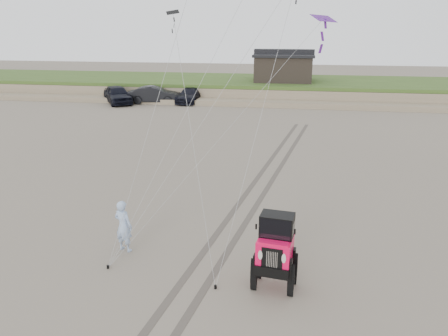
{
  "coord_description": "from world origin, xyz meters",
  "views": [
    {
      "loc": [
        3.61,
        -11.7,
        7.47
      ],
      "look_at": [
        1.15,
        3.0,
        2.6
      ],
      "focal_mm": 35.0,
      "sensor_mm": 36.0,
      "label": 1
    }
  ],
  "objects_px": {
    "truck_a": "(117,95)",
    "truck_b": "(155,95)",
    "cabin": "(284,67)",
    "jeep": "(275,260)",
    "truck_c": "(190,95)",
    "man": "(123,226)"
  },
  "relations": [
    {
      "from": "truck_a",
      "to": "cabin",
      "type": "bearing_deg",
      "value": -11.01
    },
    {
      "from": "jeep",
      "to": "cabin",
      "type": "bearing_deg",
      "value": 99.23
    },
    {
      "from": "cabin",
      "to": "man",
      "type": "relative_size",
      "value": 3.44
    },
    {
      "from": "truck_c",
      "to": "truck_a",
      "type": "bearing_deg",
      "value": -162.15
    },
    {
      "from": "truck_a",
      "to": "man",
      "type": "distance_m",
      "value": 31.1
    },
    {
      "from": "truck_c",
      "to": "man",
      "type": "height_order",
      "value": "man"
    },
    {
      "from": "truck_b",
      "to": "jeep",
      "type": "distance_m",
      "value": 33.76
    },
    {
      "from": "truck_a",
      "to": "jeep",
      "type": "distance_m",
      "value": 34.72
    },
    {
      "from": "jeep",
      "to": "man",
      "type": "xyz_separation_m",
      "value": [
        -5.25,
        1.42,
        0.01
      ]
    },
    {
      "from": "cabin",
      "to": "truck_b",
      "type": "bearing_deg",
      "value": -152.81
    },
    {
      "from": "jeep",
      "to": "truck_a",
      "type": "bearing_deg",
      "value": 127.43
    },
    {
      "from": "truck_b",
      "to": "jeep",
      "type": "height_order",
      "value": "jeep"
    },
    {
      "from": "truck_c",
      "to": "man",
      "type": "xyz_separation_m",
      "value": [
        5.1,
        -30.48,
        0.19
      ]
    },
    {
      "from": "truck_a",
      "to": "man",
      "type": "bearing_deg",
      "value": -102.09
    },
    {
      "from": "truck_a",
      "to": "jeep",
      "type": "xyz_separation_m",
      "value": [
        17.39,
        -30.06,
        0.03
      ]
    },
    {
      "from": "truck_c",
      "to": "jeep",
      "type": "distance_m",
      "value": 33.54
    },
    {
      "from": "truck_a",
      "to": "jeep",
      "type": "relative_size",
      "value": 1.06
    },
    {
      "from": "truck_b",
      "to": "man",
      "type": "xyz_separation_m",
      "value": [
        8.52,
        -29.4,
        0.08
      ]
    },
    {
      "from": "truck_a",
      "to": "truck_b",
      "type": "height_order",
      "value": "truck_a"
    },
    {
      "from": "truck_c",
      "to": "cabin",
      "type": "bearing_deg",
      "value": 33.54
    },
    {
      "from": "jeep",
      "to": "truck_c",
      "type": "bearing_deg",
      "value": 115.35
    },
    {
      "from": "truck_b",
      "to": "truck_a",
      "type": "bearing_deg",
      "value": 94.6
    }
  ]
}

